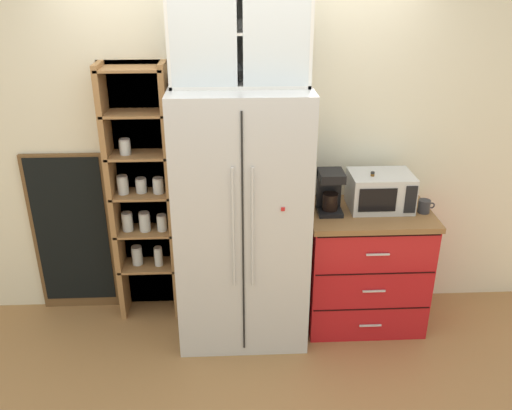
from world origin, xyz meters
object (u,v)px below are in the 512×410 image
at_px(mug_sage, 371,206).
at_px(bottle_amber, 371,193).
at_px(chalkboard_menu, 73,234).
at_px(mug_charcoal, 424,206).
at_px(refrigerator, 242,217).
at_px(microwave, 380,191).
at_px(coffee_maker, 330,191).

height_order(mug_sage, bottle_amber, bottle_amber).
bearing_deg(bottle_amber, chalkboard_menu, 173.30).
bearing_deg(mug_charcoal, chalkboard_menu, 172.98).
relative_size(refrigerator, chalkboard_menu, 1.42).
bearing_deg(refrigerator, microwave, 6.18).
height_order(microwave, chalkboard_menu, chalkboard_menu).
xyz_separation_m(refrigerator, coffee_maker, (0.62, 0.07, 0.16)).
distance_m(mug_sage, chalkboard_menu, 2.24).
relative_size(refrigerator, mug_sage, 15.27).
bearing_deg(microwave, mug_sage, -136.58).
height_order(coffee_maker, chalkboard_menu, chalkboard_menu).
relative_size(microwave, coffee_maker, 1.42).
xyz_separation_m(microwave, mug_sage, (-0.08, -0.07, -0.08)).
relative_size(coffee_maker, chalkboard_menu, 0.24).
distance_m(coffee_maker, mug_charcoal, 0.68).
height_order(coffee_maker, mug_sage, coffee_maker).
bearing_deg(chalkboard_menu, mug_charcoal, -7.02).
bearing_deg(microwave, coffee_maker, -173.54).
bearing_deg(refrigerator, mug_sage, 2.23).
height_order(coffee_maker, bottle_amber, coffee_maker).
bearing_deg(mug_sage, bottle_amber, 92.71).
bearing_deg(coffee_maker, bottle_amber, 1.02).
bearing_deg(mug_charcoal, microwave, 162.23).
xyz_separation_m(microwave, bottle_amber, (-0.08, -0.04, -0.00)).
bearing_deg(chalkboard_menu, refrigerator, -14.36).
distance_m(microwave, coffee_maker, 0.37).
xyz_separation_m(coffee_maker, chalkboard_menu, (-1.91, 0.26, -0.43)).
distance_m(refrigerator, mug_sage, 0.92).
xyz_separation_m(refrigerator, chalkboard_menu, (-1.29, 0.33, -0.27)).
xyz_separation_m(coffee_maker, mug_sage, (0.30, -0.03, -0.11)).
relative_size(microwave, mug_charcoal, 3.66).
relative_size(coffee_maker, bottle_amber, 1.07).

